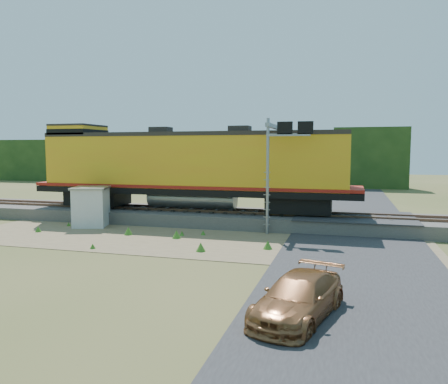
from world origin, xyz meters
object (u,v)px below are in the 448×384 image
(locomotive, at_px, (187,166))
(signal_gantry, at_px, (279,147))
(car, at_px, (299,297))
(shed, at_px, (91,207))

(locomotive, height_order, signal_gantry, signal_gantry)
(signal_gantry, xyz_separation_m, car, (2.76, -14.33, -4.38))
(locomotive, height_order, shed, locomotive)
(locomotive, bearing_deg, car, -58.98)
(locomotive, relative_size, shed, 8.21)
(locomotive, bearing_deg, shed, -147.54)
(signal_gantry, bearing_deg, shed, -166.87)
(locomotive, distance_m, shed, 6.68)
(car, bearing_deg, shed, 155.71)
(signal_gantry, height_order, car, signal_gantry)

